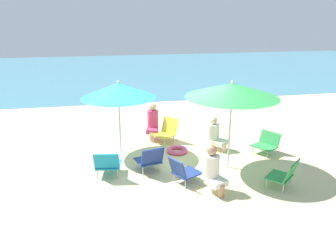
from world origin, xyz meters
TOP-DOWN VIEW (x-y plane):
  - ground_plane at (0.00, 0.00)m, footprint 40.00×40.00m
  - sea_water at (0.00, 13.52)m, footprint 40.00×16.00m
  - umbrella_teal at (-0.98, 0.63)m, footprint 1.79×1.79m
  - umbrella_green at (1.35, -0.76)m, footprint 2.01×2.01m
  - beach_chair_a at (2.59, -0.16)m, footprint 0.71×0.72m
  - beach_chair_b at (0.15, -1.35)m, footprint 0.73×0.66m
  - beach_chair_c at (0.29, 1.08)m, footprint 0.73×0.72m
  - beach_chair_d at (-0.43, -0.67)m, footprint 0.64×0.71m
  - beach_chair_e at (-1.34, -0.69)m, footprint 0.60×0.65m
  - beach_chair_f at (2.07, -1.94)m, footprint 0.73×0.73m
  - person_a at (1.40, 0.37)m, footprint 0.53×0.54m
  - person_b at (0.64, -1.73)m, footprint 0.44×0.56m
  - person_c at (-0.02, 1.50)m, footprint 0.39×0.54m
  - swim_ring at (0.41, 0.32)m, footprint 0.52×0.52m

SIDE VIEW (x-z plane):
  - ground_plane at x=0.00m, z-range 0.00..0.00m
  - sea_water at x=0.00m, z-range 0.00..0.01m
  - swim_ring at x=0.41m, z-range 0.00..0.11m
  - beach_chair_a at x=2.59m, z-range 0.00..0.53m
  - beach_chair_b at x=0.15m, z-range -0.01..0.59m
  - beach_chair_e at x=-1.34m, z-range 0.00..0.60m
  - beach_chair_d at x=-0.43m, z-range 0.00..0.63m
  - beach_chair_f at x=2.07m, z-range 0.01..0.62m
  - beach_chair_c at x=0.29m, z-range 0.01..0.66m
  - person_a at x=1.40m, z-range -0.02..0.84m
  - person_b at x=0.64m, z-range 0.00..0.95m
  - person_c at x=-0.02m, z-range 0.01..1.00m
  - umbrella_teal at x=-0.98m, z-range 0.67..2.50m
  - umbrella_green at x=1.35m, z-range 0.79..2.78m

